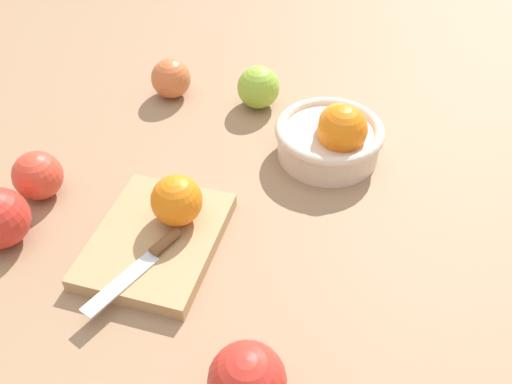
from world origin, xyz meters
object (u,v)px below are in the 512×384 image
(cutting_board, at_px, (157,240))
(apple_front_left, at_px, (258,87))
(bowl, at_px, (332,136))
(orange_on_board, at_px, (179,201))
(apple_front_left_2, at_px, (171,78))
(apple_back_right, at_px, (247,381))
(apple_front_right_2, at_px, (38,175))
(knife, at_px, (147,259))

(cutting_board, relative_size, apple_front_left, 2.81)
(bowl, xyz_separation_m, orange_on_board, (0.24, -0.11, 0.02))
(apple_front_left_2, height_order, apple_back_right, apple_back_right)
(apple_front_right_2, xyz_separation_m, apple_back_right, (0.14, 0.41, 0.00))
(bowl, xyz_separation_m, cutting_board, (0.28, -0.13, -0.03))
(bowl, xyz_separation_m, knife, (0.32, -0.11, -0.01))
(bowl, relative_size, apple_back_right, 2.08)
(bowl, bearing_deg, cutting_board, -24.73)
(bowl, distance_m, cutting_board, 0.31)
(apple_front_left, relative_size, apple_front_left_2, 1.05)
(apple_front_right_2, height_order, apple_back_right, apple_back_right)
(apple_front_left_2, bearing_deg, apple_front_right_2, -3.75)
(knife, xyz_separation_m, apple_front_left, (-0.39, -0.05, 0.01))
(knife, distance_m, apple_front_right_2, 0.23)
(cutting_board, bearing_deg, orange_on_board, 158.69)
(knife, xyz_separation_m, apple_front_right_2, (-0.05, -0.22, 0.01))
(bowl, distance_m, knife, 0.34)
(apple_front_right_2, bearing_deg, cutting_board, 88.68)
(cutting_board, xyz_separation_m, knife, (0.04, 0.02, 0.02))
(apple_front_left_2, relative_size, apple_back_right, 0.86)
(orange_on_board, relative_size, knife, 0.44)
(cutting_board, bearing_deg, apple_front_left, -174.28)
(apple_front_left, relative_size, apple_front_right_2, 1.03)
(cutting_board, relative_size, knife, 1.31)
(orange_on_board, bearing_deg, apple_front_left, -170.94)
(orange_on_board, xyz_separation_m, knife, (0.08, 0.00, -0.03))
(apple_front_left, bearing_deg, apple_back_right, 26.75)
(bowl, xyz_separation_m, apple_front_right_2, (0.28, -0.33, -0.00))
(cutting_board, xyz_separation_m, apple_back_right, (0.13, 0.21, 0.03))
(apple_front_left_2, xyz_separation_m, apple_front_right_2, (0.30, -0.02, 0.00))
(orange_on_board, distance_m, apple_front_left_2, 0.34)
(knife, xyz_separation_m, apple_front_left_2, (-0.35, -0.20, 0.01))
(apple_back_right, bearing_deg, apple_front_left, -153.25)
(apple_front_left_2, bearing_deg, apple_back_right, 41.81)
(bowl, relative_size, apple_front_left, 2.30)
(cutting_board, xyz_separation_m, apple_front_right_2, (-0.00, -0.20, 0.02))
(knife, distance_m, apple_back_right, 0.21)
(apple_back_right, bearing_deg, apple_front_left_2, -138.19)
(apple_front_left_2, height_order, apple_front_right_2, apple_front_right_2)
(cutting_board, distance_m, knife, 0.05)
(orange_on_board, height_order, apple_back_right, orange_on_board)
(apple_front_left, bearing_deg, cutting_board, 5.72)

